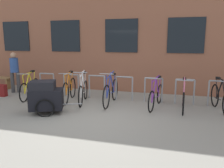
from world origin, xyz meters
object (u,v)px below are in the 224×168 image
object	(u,v)px
bicycle_yellow	(30,88)
bicycle_orange	(69,89)
bicycle_black	(221,98)
bicycle_blue	(111,92)
bike_trailer	(46,96)
bicycle_white	(83,91)
bicycle_pink	(183,98)
bicycle_purple	(156,96)
backpack	(2,90)
person_by_bench	(14,70)

from	to	relation	value
bicycle_yellow	bicycle_orange	bearing A→B (deg)	3.28
bicycle_black	bicycle_blue	xyz separation A→B (m)	(-3.29, -0.08, 0.02)
bicycle_black	bike_trailer	world-z (taller)	bicycle_black
bicycle_white	bike_trailer	xyz separation A→B (m)	(-0.58, -1.33, 0.10)
bicycle_blue	bicycle_orange	bearing A→B (deg)	179.61
bicycle_pink	bicycle_blue	size ratio (longest dim) A/B	0.90
bicycle_purple	backpack	bearing A→B (deg)	-178.86
bike_trailer	backpack	world-z (taller)	bike_trailer
bike_trailer	bicycle_orange	bearing A→B (deg)	88.74
bicycle_orange	bike_trailer	distance (m)	1.44
bicycle_blue	bike_trailer	world-z (taller)	bicycle_blue
bicycle_orange	bicycle_blue	xyz separation A→B (m)	(1.48, -0.01, 0.01)
bicycle_yellow	bicycle_blue	xyz separation A→B (m)	(2.98, 0.08, 0.04)
bicycle_purple	backpack	xyz separation A→B (m)	(-5.59, -0.11, -0.15)
person_by_bench	bicycle_purple	bearing A→B (deg)	-5.96
bicycle_pink	bicycle_blue	bearing A→B (deg)	179.22
bicycle_pink	bicycle_orange	world-z (taller)	bicycle_orange
bicycle_white	bicycle_blue	xyz separation A→B (m)	(0.93, 0.10, 0.02)
bicycle_white	bicycle_orange	distance (m)	0.56
bicycle_black	bicycle_purple	size ratio (longest dim) A/B	1.08
bicycle_orange	bike_trailer	size ratio (longest dim) A/B	1.14
bicycle_white	person_by_bench	world-z (taller)	person_by_bench
bicycle_white	bike_trailer	bearing A→B (deg)	-113.77
bicycle_purple	bicycle_orange	xyz separation A→B (m)	(-2.93, 0.01, 0.03)
backpack	person_by_bench	bearing A→B (deg)	81.37
bike_trailer	bicycle_blue	bearing A→B (deg)	43.18
person_by_bench	backpack	distance (m)	0.98
bicycle_black	person_by_bench	bearing A→B (deg)	176.09
bicycle_purple	person_by_bench	distance (m)	5.60
bicycle_blue	bike_trailer	size ratio (longest dim) A/B	1.27
bicycle_pink	person_by_bench	world-z (taller)	person_by_bench
bicycle_white	bicycle_orange	bearing A→B (deg)	169.21
bicycle_white	bicycle_orange	xyz separation A→B (m)	(-0.55, 0.11, 0.01)
bicycle_yellow	person_by_bench	distance (m)	1.41
bicycle_white	backpack	distance (m)	3.22
bicycle_white	bicycle_purple	bearing A→B (deg)	2.41
person_by_bench	bicycle_blue	bearing A→B (deg)	-8.10
bicycle_pink	person_by_bench	xyz separation A→B (m)	(-6.36, 0.61, 0.55)
bicycle_white	bicycle_blue	world-z (taller)	bicycle_white
bicycle_blue	backpack	world-z (taller)	bicycle_blue
bicycle_purple	bicycle_orange	world-z (taller)	bicycle_orange
bicycle_white	person_by_bench	size ratio (longest dim) A/B	1.03
bicycle_purple	bike_trailer	xyz separation A→B (m)	(-2.96, -1.43, 0.12)
bicycle_purple	bike_trailer	size ratio (longest dim) A/B	1.15
bicycle_white	bicycle_purple	distance (m)	2.38
bicycle_white	bicycle_orange	size ratio (longest dim) A/B	0.98
bicycle_orange	bicycle_white	bearing A→B (deg)	-10.79
bicycle_yellow	backpack	world-z (taller)	bicycle_yellow
bicycle_white	backpack	world-z (taller)	bicycle_white
bicycle_orange	backpack	distance (m)	2.67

